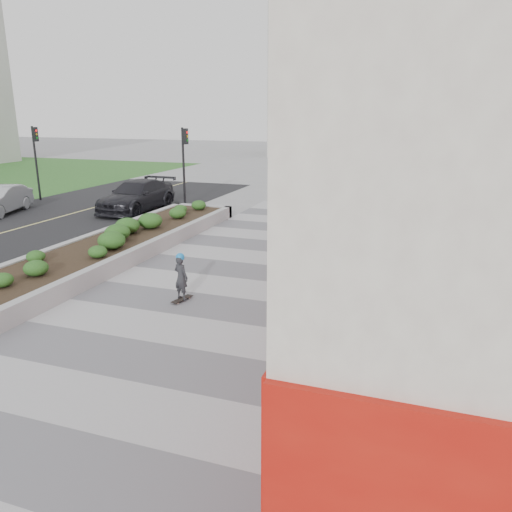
# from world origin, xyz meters

# --- Properties ---
(ground) EXTENTS (160.00, 160.00, 0.00)m
(ground) POSITION_xyz_m (0.00, 0.00, 0.00)
(ground) COLOR gray
(ground) RESTS_ON ground
(walkway) EXTENTS (8.00, 36.00, 0.01)m
(walkway) POSITION_xyz_m (0.00, 3.00, 0.01)
(walkway) COLOR #A8A8AD
(walkway) RESTS_ON ground
(building) EXTENTS (6.04, 24.08, 8.00)m
(building) POSITION_xyz_m (6.98, 8.98, 3.98)
(building) COLOR beige
(building) RESTS_ON ground
(planter) EXTENTS (3.00, 18.00, 0.90)m
(planter) POSITION_xyz_m (-5.50, 7.00, 0.42)
(planter) COLOR #9E9EA0
(planter) RESTS_ON ground
(traffic_signal_near) EXTENTS (0.33, 0.28, 4.20)m
(traffic_signal_near) POSITION_xyz_m (-7.23, 17.50, 2.76)
(traffic_signal_near) COLOR black
(traffic_signal_near) RESTS_ON ground
(traffic_signal_far) EXTENTS (0.33, 0.28, 4.20)m
(traffic_signal_far) POSITION_xyz_m (-16.43, 17.00, 2.76)
(traffic_signal_far) COLOR black
(traffic_signal_far) RESTS_ON ground
(distant_bldg_north_l) EXTENTS (16.00, 12.00, 20.00)m
(distant_bldg_north_l) POSITION_xyz_m (-5.00, 55.00, 10.00)
(distant_bldg_north_l) COLOR #ADAAA3
(distant_bldg_north_l) RESTS_ON ground
(manhole_cover) EXTENTS (0.44, 0.44, 0.01)m
(manhole_cover) POSITION_xyz_m (0.50, 3.00, 0.00)
(manhole_cover) COLOR #595654
(manhole_cover) RESTS_ON ground
(skateboarder) EXTENTS (0.51, 0.75, 1.36)m
(skateboarder) POSITION_xyz_m (-1.05, 5.10, 0.69)
(skateboarder) COLOR beige
(skateboarder) RESTS_ON ground
(car_dark) EXTENTS (2.17, 5.33, 1.55)m
(car_dark) POSITION_xyz_m (-9.33, 16.03, 0.77)
(car_dark) COLOR black
(car_dark) RESTS_ON ground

